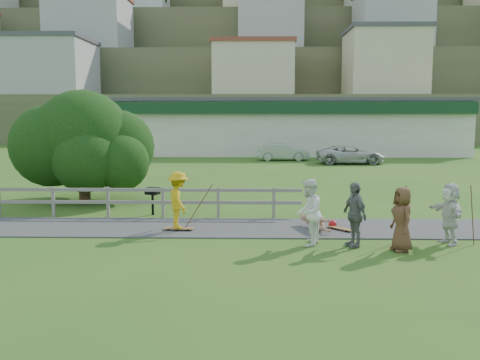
{
  "coord_description": "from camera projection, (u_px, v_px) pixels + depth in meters",
  "views": [
    {
      "loc": [
        1.24,
        -15.65,
        3.74
      ],
      "look_at": [
        0.81,
        2.0,
        1.53
      ],
      "focal_mm": 40.0,
      "sensor_mm": 36.0,
      "label": 1
    }
  ],
  "objects": [
    {
      "name": "ground",
      "position": [
        211.0,
        239.0,
        16.02
      ],
      "size": [
        260.0,
        260.0,
        0.0
      ],
      "primitive_type": "plane",
      "color": "#2D5D1A",
      "rests_on": "ground"
    },
    {
      "name": "path",
      "position": [
        215.0,
        228.0,
        17.5
      ],
      "size": [
        34.0,
        3.0,
        0.04
      ],
      "primitive_type": "cube",
      "color": "#3C3C3F",
      "rests_on": "ground"
    },
    {
      "name": "fence",
      "position": [
        91.0,
        197.0,
        19.31
      ],
      "size": [
        15.05,
        0.1,
        1.1
      ],
      "color": "#69645C",
      "rests_on": "ground"
    },
    {
      "name": "strip_mall",
      "position": [
        282.0,
        126.0,
        50.26
      ],
      "size": [
        32.5,
        10.75,
        5.1
      ],
      "color": "beige",
      "rests_on": "ground"
    },
    {
      "name": "hillside",
      "position": [
        247.0,
        59.0,
        104.81
      ],
      "size": [
        220.0,
        67.0,
        47.5
      ],
      "color": "#465431",
      "rests_on": "ground"
    },
    {
      "name": "skater_rider",
      "position": [
        178.0,
        203.0,
        16.9
      ],
      "size": [
        1.06,
        1.34,
        1.82
      ],
      "primitive_type": "imported",
      "rotation": [
        0.0,
        0.0,
        1.94
      ],
      "color": "gold",
      "rests_on": "ground"
    },
    {
      "name": "skater_fallen",
      "position": [
        316.0,
        221.0,
        17.11
      ],
      "size": [
        1.71,
        0.96,
        0.61
      ],
      "primitive_type": "imported",
      "rotation": [
        0.0,
        0.0,
        0.36
      ],
      "color": "tan",
      "rests_on": "ground"
    },
    {
      "name": "spectator_a",
      "position": [
        308.0,
        212.0,
        15.11
      ],
      "size": [
        0.96,
        1.1,
        1.91
      ],
      "primitive_type": "imported",
      "rotation": [
        0.0,
        0.0,
        4.42
      ],
      "color": "white",
      "rests_on": "ground"
    },
    {
      "name": "spectator_b",
      "position": [
        354.0,
        215.0,
        14.97
      ],
      "size": [
        0.8,
        1.17,
        1.84
      ],
      "primitive_type": "imported",
      "rotation": [
        0.0,
        0.0,
        5.07
      ],
      "color": "slate",
      "rests_on": "ground"
    },
    {
      "name": "spectator_c",
      "position": [
        402.0,
        219.0,
        14.5
      ],
      "size": [
        0.71,
        0.95,
        1.77
      ],
      "primitive_type": "imported",
      "rotation": [
        0.0,
        0.0,
        4.9
      ],
      "color": "brown",
      "rests_on": "ground"
    },
    {
      "name": "spectator_d",
      "position": [
        450.0,
        214.0,
        15.29
      ],
      "size": [
        0.74,
        1.7,
        1.78
      ],
      "primitive_type": "imported",
      "rotation": [
        0.0,
        0.0,
        4.85
      ],
      "color": "silver",
      "rests_on": "ground"
    },
    {
      "name": "car_silver",
      "position": [
        283.0,
        152.0,
        42.58
      ],
      "size": [
        4.19,
        1.59,
        1.37
      ],
      "primitive_type": "imported",
      "rotation": [
        0.0,
        0.0,
        1.61
      ],
      "color": "#9EA2A5",
      "rests_on": "ground"
    },
    {
      "name": "car_white",
      "position": [
        351.0,
        155.0,
        39.73
      ],
      "size": [
        5.08,
        2.47,
        1.39
      ],
      "primitive_type": "imported",
      "rotation": [
        0.0,
        0.0,
        1.6
      ],
      "color": "#BABAB6",
      "rests_on": "ground"
    },
    {
      "name": "tree",
      "position": [
        84.0,
        159.0,
        22.74
      ],
      "size": [
        6.59,
        6.59,
        3.58
      ],
      "primitive_type": null,
      "color": "black",
      "rests_on": "ground"
    },
    {
      "name": "bbq",
      "position": [
        153.0,
        201.0,
        19.74
      ],
      "size": [
        0.56,
        0.48,
        1.02
      ],
      "primitive_type": null,
      "rotation": [
        0.0,
        0.0,
        -0.31
      ],
      "color": "black",
      "rests_on": "ground"
    },
    {
      "name": "longboard_rider",
      "position": [
        179.0,
        230.0,
        17.01
      ],
      "size": [
        0.97,
        0.31,
        0.11
      ],
      "primitive_type": null,
      "rotation": [
        0.0,
        0.0,
        -0.08
      ],
      "color": "olive",
      "rests_on": "ground"
    },
    {
      "name": "longboard_fallen",
      "position": [
        341.0,
        230.0,
        17.02
      ],
      "size": [
        0.76,
        0.82,
        0.1
      ],
      "primitive_type": null,
      "rotation": [
        0.0,
        0.0,
        -0.85
      ],
      "color": "olive",
      "rests_on": "ground"
    },
    {
      "name": "helmet",
      "position": [
        333.0,
        224.0,
        17.46
      ],
      "size": [
        0.27,
        0.27,
        0.27
      ],
      "primitive_type": "sphere",
      "color": "#B4111A",
      "rests_on": "ground"
    },
    {
      "name": "pole_rider",
      "position": [
        198.0,
        203.0,
        17.29
      ],
      "size": [
        0.03,
        0.03,
        1.73
      ],
      "primitive_type": "cylinder",
      "color": "#513620",
      "rests_on": "ground"
    },
    {
      "name": "pole_spec_left",
      "position": [
        403.0,
        214.0,
        15.55
      ],
      "size": [
        0.03,
        0.03,
        1.67
      ],
      "primitive_type": "cylinder",
      "color": "#513620",
      "rests_on": "ground"
    },
    {
      "name": "pole_spec_right",
      "position": [
        472.0,
        215.0,
        15.2
      ],
      "size": [
        0.03,
        0.03,
        1.74
      ],
      "primitive_type": "cylinder",
      "color": "#513620",
      "rests_on": "ground"
    }
  ]
}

